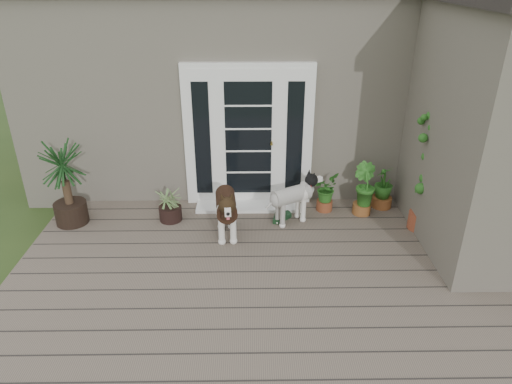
{
  "coord_description": "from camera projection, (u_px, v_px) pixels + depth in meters",
  "views": [
    {
      "loc": [
        -0.18,
        -3.89,
        3.47
      ],
      "look_at": [
        -0.1,
        1.75,
        0.7
      ],
      "focal_mm": 32.45,
      "sensor_mm": 36.0,
      "label": 1
    }
  ],
  "objects": [
    {
      "name": "herb_c",
      "position": [
        383.0,
        191.0,
        7.03
      ],
      "size": [
        0.47,
        0.47,
        0.52
      ],
      "primitive_type": "imported",
      "rotation": [
        0.0,
        0.0,
        3.97
      ],
      "color": "#1A5C20",
      "rests_on": "deck"
    },
    {
      "name": "door_step",
      "position": [
        249.0,
        206.0,
        7.11
      ],
      "size": [
        1.6,
        0.4,
        0.05
      ],
      "primitive_type": "cube",
      "color": "white",
      "rests_on": "deck"
    },
    {
      "name": "house_main",
      "position": [
        259.0,
        81.0,
        8.51
      ],
      "size": [
        7.4,
        4.0,
        3.1
      ],
      "primitive_type": "cube",
      "color": "#665E54",
      "rests_on": "ground"
    },
    {
      "name": "spider_plant",
      "position": [
        170.0,
        202.0,
        6.64
      ],
      "size": [
        0.7,
        0.7,
        0.58
      ],
      "primitive_type": null,
      "rotation": [
        0.0,
        0.0,
        0.37
      ],
      "color": "#A2B46E",
      "rests_on": "deck"
    },
    {
      "name": "sapling",
      "position": [
        429.0,
        171.0,
        6.16
      ],
      "size": [
        0.67,
        0.67,
        1.78
      ],
      "primitive_type": null,
      "rotation": [
        0.0,
        0.0,
        0.36
      ],
      "color": "#1B5F20",
      "rests_on": "deck"
    },
    {
      "name": "yucca",
      "position": [
        66.0,
        183.0,
        6.43
      ],
      "size": [
        1.07,
        1.07,
        1.25
      ],
      "primitive_type": null,
      "rotation": [
        0.0,
        0.0,
        -0.29
      ],
      "color": "black",
      "rests_on": "deck"
    },
    {
      "name": "white_dog",
      "position": [
        291.0,
        202.0,
        6.57
      ],
      "size": [
        0.82,
        0.65,
        0.63
      ],
      "primitive_type": null,
      "rotation": [
        0.0,
        0.0,
        -1.07
      ],
      "color": "silver",
      "rests_on": "deck"
    },
    {
      "name": "herb_a",
      "position": [
        325.0,
        195.0,
        6.94
      ],
      "size": [
        0.51,
        0.51,
        0.49
      ],
      "primitive_type": "imported",
      "rotation": [
        0.0,
        0.0,
        1.12
      ],
      "color": "#1A5E21",
      "rests_on": "deck"
    },
    {
      "name": "herb_b",
      "position": [
        363.0,
        196.0,
        6.82
      ],
      "size": [
        0.53,
        0.53,
        0.58
      ],
      "primitive_type": "imported",
      "rotation": [
        0.0,
        0.0,
        2.1
      ],
      "color": "#164F17",
      "rests_on": "deck"
    },
    {
      "name": "brindle_dog",
      "position": [
        226.0,
        213.0,
        6.21
      ],
      "size": [
        0.45,
        0.9,
        0.72
      ],
      "primitive_type": null,
      "rotation": [
        0.0,
        0.0,
        3.23
      ],
      "color": "#351F13",
      "rests_on": "deck"
    },
    {
      "name": "clog_right",
      "position": [
        283.0,
        217.0,
        6.76
      ],
      "size": [
        0.31,
        0.31,
        0.09
      ],
      "primitive_type": null,
      "rotation": [
        0.0,
        0.0,
        -0.78
      ],
      "color": "black",
      "rests_on": "deck"
    },
    {
      "name": "door_unit",
      "position": [
        248.0,
        137.0,
        6.82
      ],
      "size": [
        1.9,
        0.14,
        2.15
      ],
      "primitive_type": "cube",
      "color": "white",
      "rests_on": "deck"
    },
    {
      "name": "clog_left",
      "position": [
        278.0,
        217.0,
        6.74
      ],
      "size": [
        0.2,
        0.32,
        0.09
      ],
      "primitive_type": null,
      "rotation": [
        0.0,
        0.0,
        -0.22
      ],
      "color": "black",
      "rests_on": "deck"
    },
    {
      "name": "house_wing",
      "position": [
        498.0,
        138.0,
        5.72
      ],
      "size": [
        1.6,
        2.4,
        3.1
      ],
      "primitive_type": "cube",
      "color": "#665E54",
      "rests_on": "ground"
    },
    {
      "name": "deck",
      "position": [
        266.0,
        293.0,
        5.35
      ],
      "size": [
        6.2,
        4.6,
        0.12
      ],
      "primitive_type": "cube",
      "color": "#6B5B4C",
      "rests_on": "ground"
    }
  ]
}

